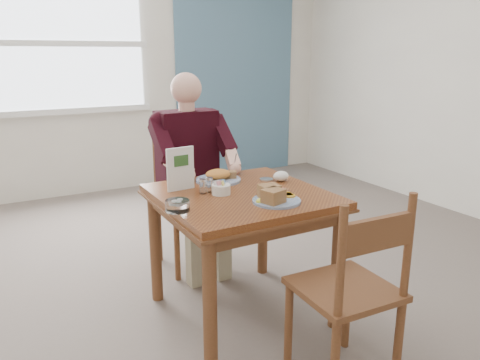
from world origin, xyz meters
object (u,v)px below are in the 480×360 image
table (241,211)px  near_plate (274,196)px  chair_far (187,201)px  diner (191,158)px  chair_near (351,291)px  far_plate (219,177)px

table → near_plate: (0.07, -0.23, 0.14)m
chair_far → near_plate: (0.07, -1.03, 0.30)m
chair_far → diner: (0.00, -0.09, 0.33)m
chair_far → chair_near: size_ratio=1.00×
diner → far_plate: size_ratio=3.80×
diner → far_plate: 0.43m
far_plate → near_plate: bearing=-82.9°
table → chair_far: 0.81m
diner → table: bearing=-90.0°
chair_far → near_plate: bearing=-86.3°
chair_far → chair_near: bearing=-85.5°
diner → chair_near: bearing=-85.2°
near_plate → diner: bearing=94.0°
chair_far → near_plate: size_ratio=3.26×
chair_near → near_plate: 0.63m
near_plate → far_plate: near_plate is taller
chair_far → diner: size_ratio=0.69×
chair_near → near_plate: size_ratio=3.26×
diner → near_plate: bearing=-86.0°
chair_near → far_plate: size_ratio=2.61×
chair_near → diner: bearing=94.8°
chair_far → far_plate: (0.00, -0.52, 0.30)m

